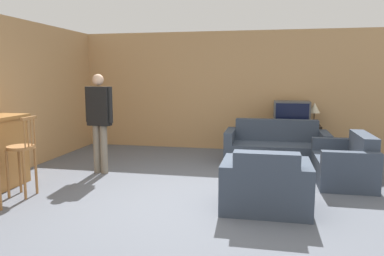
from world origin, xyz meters
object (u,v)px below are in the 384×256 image
(armchair_near, at_px, (266,188))
(person_by_window, at_px, (99,117))
(couch_far, at_px, (276,148))
(loveseat_right, at_px, (345,164))
(book_on_table, at_px, (266,155))
(table_lamp, at_px, (315,109))
(coffee_table, at_px, (272,161))
(bar_chair_mid, at_px, (22,154))
(tv, at_px, (292,113))
(tv_unit, at_px, (291,140))

(armchair_near, relative_size, person_by_window, 0.64)
(couch_far, distance_m, loveseat_right, 1.52)
(couch_far, xyz_separation_m, book_on_table, (-0.18, -1.18, 0.11))
(table_lamp, bearing_deg, coffee_table, -112.14)
(couch_far, xyz_separation_m, armchair_near, (-0.17, -2.61, 0.00))
(bar_chair_mid, bearing_deg, couch_far, 38.43)
(bar_chair_mid, relative_size, tv, 1.53)
(couch_far, bearing_deg, tv, 68.17)
(coffee_table, bearing_deg, couch_far, 86.36)
(coffee_table, distance_m, book_on_table, 0.16)
(couch_far, distance_m, book_on_table, 1.20)
(bar_chair_mid, relative_size, book_on_table, 4.64)
(couch_far, xyz_separation_m, person_by_window, (-2.92, -1.38, 0.67))
(armchair_near, relative_size, book_on_table, 4.52)
(coffee_table, xyz_separation_m, table_lamp, (0.84, 2.06, 0.65))
(armchair_near, distance_m, person_by_window, 3.09)
(tv, xyz_separation_m, person_by_window, (-3.23, -2.15, 0.07))
(book_on_table, relative_size, person_by_window, 0.14)
(table_lamp, bearing_deg, bar_chair_mid, -140.17)
(book_on_table, bearing_deg, armchair_near, -89.61)
(tv_unit, distance_m, tv, 0.56)
(couch_far, distance_m, table_lamp, 1.28)
(coffee_table, distance_m, tv, 2.17)
(loveseat_right, distance_m, table_lamp, 2.03)
(coffee_table, bearing_deg, book_on_table, 131.29)
(person_by_window, bearing_deg, coffee_table, 1.71)
(coffee_table, distance_m, tv_unit, 2.10)
(coffee_table, height_order, book_on_table, book_on_table)
(tv_unit, bearing_deg, couch_far, -111.75)
(armchair_near, xyz_separation_m, book_on_table, (-0.01, 1.43, 0.11))
(couch_far, xyz_separation_m, coffee_table, (-0.08, -1.29, 0.04))
(tv, bearing_deg, loveseat_right, -69.17)
(tv_unit, bearing_deg, bar_chair_mid, -136.94)
(person_by_window, bearing_deg, bar_chair_mid, -110.75)
(loveseat_right, xyz_separation_m, tv_unit, (-0.72, 1.90, 0.04))
(tv_unit, distance_m, book_on_table, 2.02)
(couch_far, bearing_deg, book_on_table, -98.62)
(couch_far, bearing_deg, table_lamp, 45.51)
(coffee_table, xyz_separation_m, book_on_table, (-0.10, 0.11, 0.07))
(bar_chair_mid, relative_size, person_by_window, 0.66)
(couch_far, relative_size, person_by_window, 1.13)
(coffee_table, distance_m, person_by_window, 2.91)
(armchair_near, relative_size, tv_unit, 0.92)
(tv_unit, xyz_separation_m, table_lamp, (0.45, 0.00, 0.65))
(coffee_table, xyz_separation_m, tv, (0.39, 2.06, 0.56))
(tv_unit, height_order, table_lamp, table_lamp)
(armchair_near, bearing_deg, table_lamp, 74.68)
(bar_chair_mid, distance_m, armchair_near, 3.28)
(table_lamp, bearing_deg, couch_far, -134.49)
(loveseat_right, bearing_deg, tv_unit, 110.80)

